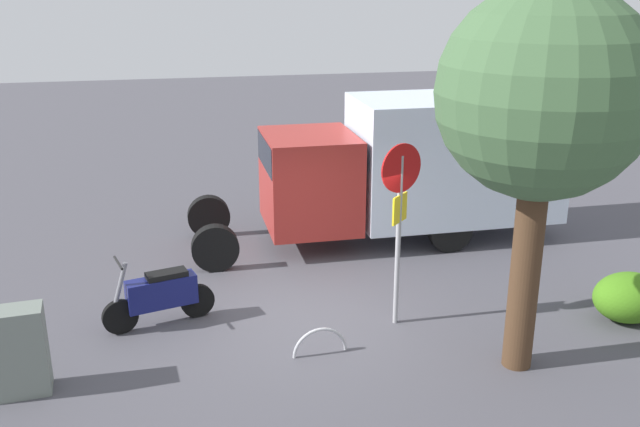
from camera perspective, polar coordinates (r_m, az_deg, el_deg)
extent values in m
plane|color=#4A4950|center=(11.66, -0.43, -8.38)|extent=(60.00, 60.00, 0.00)
cylinder|color=black|center=(16.10, 8.00, 0.92)|extent=(0.90, 0.25, 0.90)
cylinder|color=black|center=(14.43, 10.55, -1.32)|extent=(0.90, 0.25, 0.90)
cylinder|color=black|center=(15.18, -9.05, -0.23)|extent=(0.90, 0.25, 0.90)
cylinder|color=black|center=(13.39, -8.53, -2.80)|extent=(0.90, 0.25, 0.90)
cube|color=silver|center=(15.05, 10.88, 4.55)|extent=(4.23, 2.20, 2.54)
cube|color=#A62A25|center=(14.23, -0.86, 2.74)|extent=(1.80, 2.10, 1.90)
cube|color=black|center=(14.08, -0.88, 5.09)|extent=(1.82, 1.94, 0.60)
cylinder|color=black|center=(11.47, -15.96, -8.09)|extent=(0.57, 0.24, 0.56)
cylinder|color=black|center=(11.72, -9.95, -7.01)|extent=(0.57, 0.24, 0.56)
cube|color=navy|center=(11.47, -12.78, -6.25)|extent=(1.15, 0.59, 0.48)
cube|color=black|center=(11.38, -12.39, -4.93)|extent=(0.69, 0.44, 0.12)
cylinder|color=slate|center=(11.24, -15.96, -5.53)|extent=(0.29, 0.14, 0.69)
cylinder|color=black|center=(11.11, -16.12, -3.88)|extent=(0.18, 0.54, 0.04)
cylinder|color=#9E9EA3|center=(10.97, 6.38, -2.34)|extent=(0.08, 0.08, 2.78)
cylinder|color=red|center=(10.59, 6.64, 3.69)|extent=(0.71, 0.32, 0.76)
cube|color=yellow|center=(10.77, 6.52, 0.40)|extent=(0.33, 0.33, 0.44)
cylinder|color=#47301E|center=(10.08, 16.39, -4.45)|extent=(0.41, 0.41, 2.95)
sphere|color=#41633C|center=(9.43, 17.74, 9.37)|extent=(2.78, 2.78, 2.78)
cube|color=slate|center=(10.22, -23.54, -10.30)|extent=(0.83, 0.51, 1.23)
torus|color=#B7B7BC|center=(10.60, 0.01, -11.34)|extent=(0.85, 0.13, 0.85)
ellipsoid|color=#437F1A|center=(12.42, 23.88, -6.27)|extent=(1.18, 0.97, 0.81)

